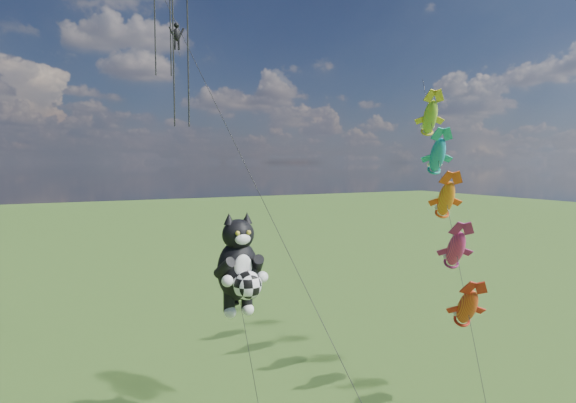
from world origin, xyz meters
name	(u,v)px	position (x,y,z in m)	size (l,w,h in m)	color
cat_kite_rig	(240,265)	(5.50, 2.89, 7.75)	(2.32, 4.02, 10.31)	brown
fish_windsock_rig	(446,199)	(18.45, 2.55, 10.54)	(8.03, 13.91, 18.76)	brown
parafoil_rig	(180,28)	(4.06, 7.87, 19.99)	(5.97, 16.80, 25.12)	brown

